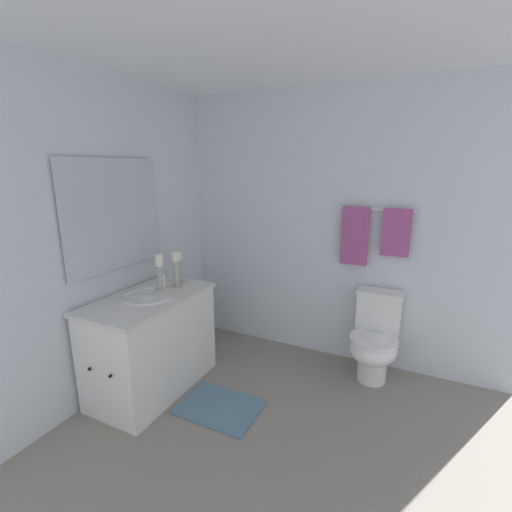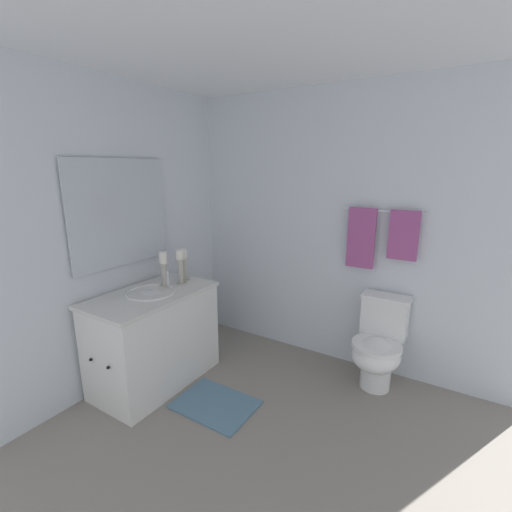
{
  "view_description": "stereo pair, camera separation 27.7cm",
  "coord_description": "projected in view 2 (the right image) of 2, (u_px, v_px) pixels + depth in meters",
  "views": [
    {
      "loc": [
        0.72,
        -1.93,
        1.77
      ],
      "look_at": [
        -0.45,
        0.49,
        1.1
      ],
      "focal_mm": 24.87,
      "sensor_mm": 36.0,
      "label": 1
    },
    {
      "loc": [
        0.96,
        -1.79,
        1.77
      ],
      "look_at": [
        -0.45,
        0.49,
        1.1
      ],
      "focal_mm": 24.87,
      "sensor_mm": 36.0,
      "label": 2
    }
  ],
  "objects": [
    {
      "name": "wall_left",
      "position": [
        115.0,
        237.0,
        2.87
      ],
      "size": [
        0.04,
        2.47,
        2.45
      ],
      "primitive_type": "cube",
      "color": "silver",
      "rests_on": "ground"
    },
    {
      "name": "candle_holder_short",
      "position": [
        180.0,
        266.0,
        3.03
      ],
      "size": [
        0.09,
        0.09,
        0.3
      ],
      "color": "#B7B2A5",
      "rests_on": "vanity_cabinet"
    },
    {
      "name": "towel_bar",
      "position": [
        384.0,
        211.0,
        2.85
      ],
      "size": [
        0.66,
        0.02,
        0.02
      ],
      "primitive_type": "cylinder",
      "rotation": [
        0.0,
        1.57,
        0.0
      ],
      "color": "silver"
    },
    {
      "name": "sink_basin",
      "position": [
        151.0,
        297.0,
        2.85
      ],
      "size": [
        0.4,
        0.4,
        0.24
      ],
      "color": "white",
      "rests_on": "vanity_cabinet"
    },
    {
      "name": "wall_back",
      "position": [
        344.0,
        231.0,
        3.12
      ],
      "size": [
        2.99,
        0.04,
        2.45
      ],
      "primitive_type": "cube",
      "color": "silver",
      "rests_on": "ground"
    },
    {
      "name": "towel_near_vanity",
      "position": [
        361.0,
        238.0,
        2.98
      ],
      "size": [
        0.23,
        0.03,
        0.51
      ],
      "primitive_type": "cube",
      "color": "#A54C8C",
      "rests_on": "towel_bar"
    },
    {
      "name": "towel_center",
      "position": [
        403.0,
        235.0,
        2.79
      ],
      "size": [
        0.23,
        0.03,
        0.4
      ],
      "primitive_type": "cube",
      "color": "#A54C8C",
      "rests_on": "towel_bar"
    },
    {
      "name": "mirror",
      "position": [
        121.0,
        213.0,
        2.84
      ],
      "size": [
        0.02,
        0.92,
        0.85
      ],
      "primitive_type": "cube",
      "color": "silver"
    },
    {
      "name": "toilet",
      "position": [
        378.0,
        346.0,
        2.88
      ],
      "size": [
        0.39,
        0.54,
        0.75
      ],
      "color": "white",
      "rests_on": "ground"
    },
    {
      "name": "candle_holder_mid",
      "position": [
        164.0,
        268.0,
        2.97
      ],
      "size": [
        0.09,
        0.09,
        0.3
      ],
      "color": "#B7B2A5",
      "rests_on": "vanity_cabinet"
    },
    {
      "name": "vanity_cabinet",
      "position": [
        154.0,
        338.0,
        2.94
      ],
      "size": [
        0.58,
        1.04,
        0.79
      ],
      "color": "white",
      "rests_on": "ground"
    },
    {
      "name": "candle_holder_tall",
      "position": [
        184.0,
        264.0,
        3.14
      ],
      "size": [
        0.09,
        0.09,
        0.28
      ],
      "color": "#B7B2A5",
      "rests_on": "vanity_cabinet"
    },
    {
      "name": "bath_mat",
      "position": [
        215.0,
        404.0,
        2.72
      ],
      "size": [
        0.6,
        0.44,
        0.02
      ],
      "primitive_type": "cube",
      "color": "slate",
      "rests_on": "ground"
    },
    {
      "name": "floor",
      "position": [
        275.0,
        438.0,
        2.4
      ],
      "size": [
        2.99,
        2.47,
        0.02
      ],
      "primitive_type": "cube",
      "color": "gray",
      "rests_on": "ground"
    },
    {
      "name": "ceiling",
      "position": [
        281.0,
        29.0,
        1.8
      ],
      "size": [
        2.99,
        2.47,
        0.02
      ],
      "primitive_type": "cube",
      "color": "white"
    }
  ]
}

